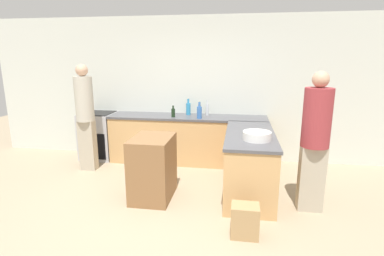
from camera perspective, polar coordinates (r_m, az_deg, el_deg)
The scene contains 15 objects.
ground_plane at distance 3.90m, azimuth -6.36°, elevation -16.63°, with size 14.00×14.00×0.00m, color tan.
wall_back at distance 5.79m, azimuth -0.32°, elevation 7.41°, with size 8.00×0.06×2.70m.
counter_back at distance 5.63m, azimuth -0.87°, elevation -2.14°, with size 2.91×0.64×0.89m.
counter_peninsula at distance 4.47m, azimuth 10.80°, elevation -6.48°, with size 0.69×1.68×0.89m.
range_oven at distance 6.17m, azimuth -17.29°, elevation -1.34°, with size 0.62×0.62×0.90m.
island_table at distance 4.25m, azimuth -7.46°, elevation -7.51°, with size 0.53×0.73×0.88m.
mixing_bowl at distance 3.99m, azimuth 12.26°, elevation -1.46°, with size 0.37×0.37×0.11m.
olive_oil_bottle at distance 5.58m, azimuth 1.43°, elevation 3.45°, with size 0.06×0.06×0.25m.
vinegar_bottle_clear at distance 5.59m, azimuth 2.90°, elevation 3.59°, with size 0.06×0.06×0.29m.
dish_soap_bottle at distance 5.64m, azimuth -0.71°, elevation 3.74°, with size 0.08×0.08×0.30m.
water_bottle_blue at distance 5.29m, azimuth 1.41°, elevation 3.07°, with size 0.09×0.09×0.29m.
wine_bottle_dark at distance 5.44m, azimuth -3.61°, elevation 2.97°, with size 0.07×0.07×0.21m.
person_by_range at distance 5.43m, azimuth -19.67°, elevation 2.66°, with size 0.30×0.30×1.84m.
person_at_peninsula at distance 4.01m, azimuth 22.41°, elevation -1.69°, with size 0.34×0.34×1.79m.
paper_bag at distance 3.50m, azimuth 10.04°, elevation -16.99°, with size 0.31×0.24×0.37m.
Camera 1 is at (0.94, -3.25, 1.93)m, focal length 28.00 mm.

